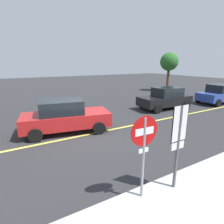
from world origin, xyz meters
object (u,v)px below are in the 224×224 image
Objects in this scene: car_red_far_lane at (65,116)px; car_blue_behind_van at (218,94)px; car_black_approaching at (165,98)px; tree_centre_verge at (169,62)px; speed_limit_sign at (179,133)px; stop_sign at (144,145)px.

car_blue_behind_van is at bearing 0.69° from car_red_far_lane.
tree_centre_verge reaches higher than car_black_approaching.
speed_limit_sign is 13.94m from car_blue_behind_van.
car_black_approaching is at bearing 170.41° from car_blue_behind_van.
stop_sign is at bearing 170.86° from speed_limit_sign.
car_black_approaching is 0.92× the size of tree_centre_verge.
speed_limit_sign reaches higher than car_blue_behind_van.
stop_sign reaches higher than car_blue_behind_van.
speed_limit_sign is 0.65× the size of car_blue_behind_van.
speed_limit_sign is 6.29m from car_red_far_lane.
car_black_approaching is 5.57m from car_blue_behind_van.
tree_centre_verge reaches higher than car_blue_behind_van.
car_blue_behind_van is at bearing 24.35° from stop_sign.
speed_limit_sign is 0.58× the size of car_black_approaching.
tree_centre_verge is at bearing 78.80° from car_blue_behind_van.
tree_centre_verge reaches higher than car_red_far_lane.
car_red_far_lane reaches higher than car_blue_behind_van.
tree_centre_verge is (15.19, 7.57, 2.70)m from car_red_far_lane.
car_blue_behind_van is (5.49, -0.93, 0.00)m from car_black_approaching.
tree_centre_verge is at bearing 42.13° from stop_sign.
car_red_far_lane is 17.18m from tree_centre_verge.
speed_limit_sign is (1.02, -0.16, 0.17)m from stop_sign.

